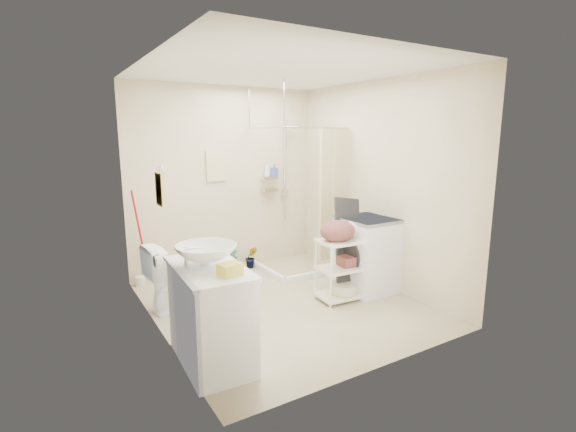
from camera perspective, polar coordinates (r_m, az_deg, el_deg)
name	(u,v)px	position (r m, az deg, el deg)	size (l,w,h in m)	color
floor	(283,303)	(4.96, -0.73, -11.84)	(3.20, 3.20, 0.00)	tan
ceiling	(282,69)	(4.62, -0.82, 19.41)	(2.80, 3.20, 0.04)	silver
wall_back	(226,180)	(6.04, -8.51, 4.94)	(2.80, 0.04, 2.60)	beige
wall_front	(386,216)	(3.35, 13.22, -0.03)	(2.80, 0.04, 2.60)	beige
wall_left	(153,203)	(4.09, -17.94, 1.69)	(0.04, 3.20, 2.60)	beige
wall_right	(377,185)	(5.45, 12.06, 4.18)	(0.04, 3.20, 2.60)	beige
vanity	(211,315)	(3.69, -10.54, -13.11)	(0.54, 0.97, 0.85)	white
sink	(206,255)	(3.56, -11.13, -5.23)	(0.51, 0.51, 0.18)	white
counter_basket	(230,269)	(3.29, -7.94, -7.23)	(0.17, 0.13, 0.10)	yellow
floor_basket	(233,357)	(3.75, -7.50, -18.61)	(0.29, 0.22, 0.16)	yellow
toilet	(180,275)	(4.88, -14.55, -7.86)	(0.42, 0.74, 0.75)	white
mop	(137,239)	(5.65, -19.93, -2.94)	(0.12, 0.12, 1.25)	#9F0A13
potted_plant_a	(232,259)	(6.06, -7.71, -5.88)	(0.18, 0.12, 0.35)	brown
potted_plant_b	(251,257)	(6.18, -5.05, -5.64)	(0.18, 0.14, 0.32)	brown
hanging_towel	(216,166)	(5.94, -9.83, 6.75)	(0.28, 0.03, 0.42)	beige
towel_ring	(160,187)	(3.88, -17.11, 3.80)	(0.04, 0.22, 0.34)	#FEE68F
tp_holder	(160,261)	(4.28, -17.11, -5.85)	(0.08, 0.12, 0.14)	white
shower	(296,197)	(5.97, 1.17, 2.58)	(1.10, 1.10, 2.10)	silver
shampoo_bottle_a	(267,169)	(6.22, -2.88, 6.43)	(0.08, 0.09, 0.22)	silver
shampoo_bottle_b	(274,170)	(6.26, -1.87, 6.29)	(0.08, 0.08, 0.18)	#3C4C93
washing_machine	(368,254)	(5.32, 10.85, -5.14)	(0.63, 0.65, 0.93)	silver
laundry_rack	(345,263)	(4.99, 7.74, -6.41)	(0.64, 0.37, 0.88)	#EFE8CD
ironing_board	(348,244)	(5.19, 8.22, -3.87)	(0.34, 0.10, 1.21)	black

